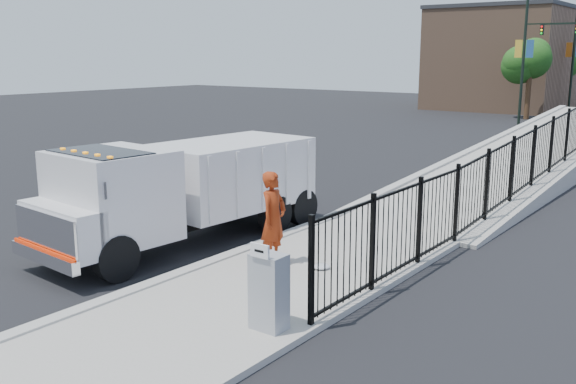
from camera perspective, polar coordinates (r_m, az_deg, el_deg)
The scene contains 14 objects.
ground at distance 14.29m, azimuth -5.19°, elevation -6.04°, with size 120.00×120.00×0.00m, color black.
sidewalk at distance 11.66m, azimuth -4.65°, elevation -9.99°, with size 3.55×12.00×0.12m, color #9E998E.
curb at distance 12.92m, azimuth -11.15°, elevation -7.83°, with size 0.30×12.00×0.16m, color #ADAAA3.
ramp at distance 27.37m, azimuth 21.35°, elevation 1.95°, with size 3.95×24.00×1.70m, color #9E998E.
iron_fence at distance 23.05m, azimuth 22.24°, elevation 2.38°, with size 0.10×28.00×1.80m, color black.
truck at distance 15.25m, azimuth -9.56°, elevation 0.49°, with size 2.89×7.47×2.51m.
worker at distance 13.31m, azimuth -1.31°, elevation -2.37°, with size 0.72×0.47×1.98m, color maroon.
utility_cabinet at distance 10.33m, azimuth -1.71°, elevation -8.85°, with size 0.55×0.40×1.25m, color gray.
arrow_sign at distance 9.92m, azimuth -2.52°, elevation -5.24°, with size 0.35×0.04×0.22m, color white.
debris at distance 13.32m, azimuth 2.92°, elevation -6.61°, with size 0.38×0.38×0.09m, color silver.
light_pole_0 at distance 43.86m, azimuth 20.60°, elevation 11.27°, with size 3.78×0.22×8.00m.
tree_0 at distance 47.99m, azimuth 20.75°, elevation 10.77°, with size 2.79×2.79×5.40m.
tree_2 at distance 59.84m, azimuth 23.02°, elevation 10.73°, with size 3.20×3.20×5.60m.
building at distance 57.04m, azimuth 18.44°, elevation 11.07°, with size 10.00×10.00×8.00m, color #8C664C.
Camera 1 is at (9.09, -10.09, 4.44)m, focal length 40.00 mm.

